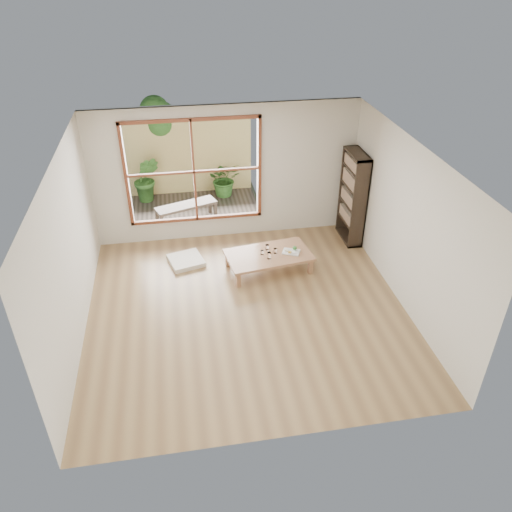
{
  "coord_description": "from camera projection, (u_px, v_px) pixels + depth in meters",
  "views": [
    {
      "loc": [
        -0.91,
        -6.25,
        5.01
      ],
      "look_at": [
        0.27,
        0.68,
        0.55
      ],
      "focal_mm": 35.0,
      "sensor_mm": 36.0,
      "label": 1
    }
  ],
  "objects": [
    {
      "name": "glass_short",
      "position": [
        267.0,
        247.0,
        8.91
      ],
      "size": [
        0.07,
        0.07,
        0.09
      ],
      "primitive_type": "cylinder",
      "color": "silver",
      "rests_on": "low_table"
    },
    {
      "name": "floor_cushion",
      "position": [
        186.0,
        261.0,
        9.14
      ],
      "size": [
        0.71,
        0.71,
        0.08
      ],
      "primitive_type": "cube",
      "rotation": [
        0.0,
        0.0,
        0.26
      ],
      "color": "silver",
      "rests_on": "ground"
    },
    {
      "name": "glass_mid",
      "position": [
        275.0,
        251.0,
        8.81
      ],
      "size": [
        0.06,
        0.06,
        0.09
      ],
      "primitive_type": "cylinder",
      "color": "silver",
      "rests_on": "low_table"
    },
    {
      "name": "shrub_left",
      "position": [
        147.0,
        179.0,
        11.01
      ],
      "size": [
        0.62,
        0.52,
        1.05
      ],
      "primitive_type": "imported",
      "rotation": [
        0.0,
        0.0,
        -0.1
      ],
      "color": "#326525",
      "rests_on": "deck"
    },
    {
      "name": "bamboo_fence",
      "position": [
        189.0,
        156.0,
        11.24
      ],
      "size": [
        2.8,
        0.06,
        1.8
      ],
      "primitive_type": "cube",
      "color": "#DBC570",
      "rests_on": "ground"
    },
    {
      "name": "glass_small",
      "position": [
        262.0,
        252.0,
        8.78
      ],
      "size": [
        0.06,
        0.06,
        0.07
      ],
      "primitive_type": "cylinder",
      "color": "silver",
      "rests_on": "low_table"
    },
    {
      "name": "shrub_right",
      "position": [
        225.0,
        179.0,
        11.32
      ],
      "size": [
        0.81,
        0.73,
        0.82
      ],
      "primitive_type": "imported",
      "rotation": [
        0.0,
        0.0,
        0.13
      ],
      "color": "#326525",
      "rests_on": "deck"
    },
    {
      "name": "glass_tall",
      "position": [
        269.0,
        256.0,
        8.65
      ],
      "size": [
        0.07,
        0.07,
        0.12
      ],
      "primitive_type": "cylinder",
      "color": "silver",
      "rests_on": "low_table"
    },
    {
      "name": "bookshelf",
      "position": [
        353.0,
        197.0,
        9.45
      ],
      "size": [
        0.28,
        0.8,
        1.77
      ],
      "primitive_type": "cube",
      "color": "#2E241A",
      "rests_on": "ground"
    },
    {
      "name": "deck",
      "position": [
        195.0,
        211.0,
        10.89
      ],
      "size": [
        2.8,
        2.0,
        0.05
      ],
      "primitive_type": "cube",
      "color": "#3B332B",
      "rests_on": "ground"
    },
    {
      "name": "ground",
      "position": [
        247.0,
        309.0,
        8.01
      ],
      "size": [
        5.0,
        5.0,
        0.0
      ],
      "primitive_type": "plane",
      "color": "#9F7E4F",
      "rests_on": "ground"
    },
    {
      "name": "garden_tree",
      "position": [
        155.0,
        121.0,
        11.01
      ],
      "size": [
        1.04,
        0.85,
        2.22
      ],
      "color": "#4C3D2D",
      "rests_on": "ground"
    },
    {
      "name": "garden_bench",
      "position": [
        186.0,
        207.0,
        10.26
      ],
      "size": [
        1.31,
        0.77,
        0.4
      ],
      "rotation": [
        0.0,
        0.0,
        0.34
      ],
      "color": "#2E241A",
      "rests_on": "deck"
    },
    {
      "name": "low_table",
      "position": [
        269.0,
        256.0,
        8.82
      ],
      "size": [
        1.58,
        1.04,
        0.32
      ],
      "rotation": [
        0.0,
        0.0,
        0.15
      ],
      "color": "#A4764F",
      "rests_on": "ground"
    },
    {
      "name": "food_tray",
      "position": [
        292.0,
        251.0,
        8.85
      ],
      "size": [
        0.36,
        0.32,
        0.09
      ],
      "rotation": [
        0.0,
        0.0,
        -0.43
      ],
      "color": "white",
      "rests_on": "low_table"
    }
  ]
}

